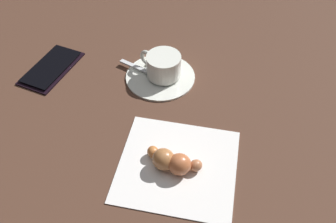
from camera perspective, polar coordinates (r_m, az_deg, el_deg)
name	(u,v)px	position (r m, az deg, el deg)	size (l,w,h in m)	color
ground_plane	(159,114)	(0.68, -1.42, -0.32)	(1.80, 1.80, 0.00)	#4C3023
saucer	(160,76)	(0.75, -1.21, 5.59)	(0.14, 0.14, 0.01)	white
espresso_cup	(163,65)	(0.74, -0.74, 7.29)	(0.07, 0.09, 0.05)	white
teaspoon	(152,73)	(0.75, -2.53, 6.00)	(0.07, 0.11, 0.01)	silver
sugar_packet	(163,63)	(0.77, -0.83, 7.60)	(0.06, 0.02, 0.01)	beige
napkin	(177,165)	(0.61, 1.50, -8.43)	(0.18, 0.19, 0.00)	white
croissant	(172,161)	(0.59, 0.62, -7.82)	(0.06, 0.10, 0.04)	#C6743A
cell_phone	(51,68)	(0.81, -17.83, 6.58)	(0.16, 0.12, 0.01)	black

